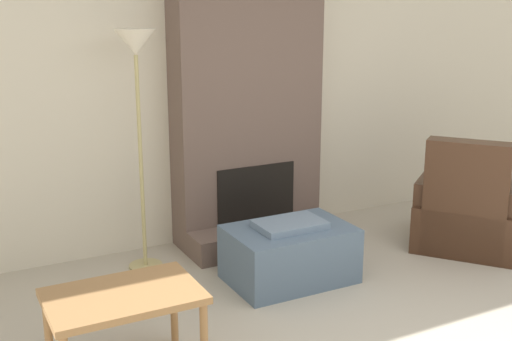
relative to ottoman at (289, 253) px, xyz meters
name	(u,v)px	position (x,y,z in m)	size (l,w,h in m)	color
wall_back	(237,87)	(0.14, 1.15, 1.09)	(7.56, 0.06, 2.60)	beige
fireplace	(248,101)	(0.14, 0.93, 1.00)	(1.28, 0.64, 2.60)	brown
ottoman	(289,253)	(0.00, 0.00, 0.00)	(0.90, 0.61, 0.46)	slate
armchair	(467,215)	(1.64, -0.13, 0.08)	(1.13, 1.13, 0.96)	#422819
side_table	(124,304)	(-1.45, -0.71, 0.24)	(0.81, 0.54, 0.52)	#9E7042
floor_lamp_left	(136,67)	(-0.87, 0.73, 1.34)	(0.30, 0.30, 1.83)	tan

